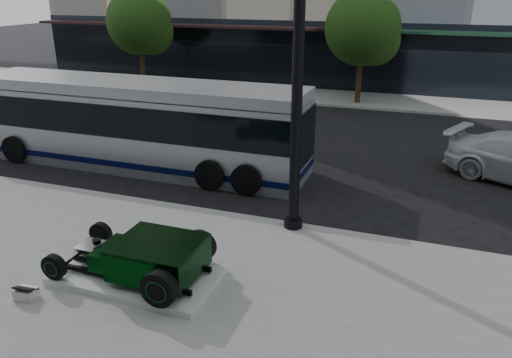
% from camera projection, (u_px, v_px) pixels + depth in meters
% --- Properties ---
extents(ground, '(120.00, 120.00, 0.00)m').
position_uv_depth(ground, '(257.00, 190.00, 15.42)').
color(ground, black).
rests_on(ground, ground).
extents(sidewalk_far, '(70.00, 4.00, 0.12)m').
position_uv_depth(sidewalk_far, '(342.00, 98.00, 27.67)').
color(sidewalk_far, gray).
rests_on(sidewalk_far, ground).
extents(street_trees, '(29.80, 3.80, 5.70)m').
position_uv_depth(street_trees, '(366.00, 31.00, 25.15)').
color(street_trees, black).
rests_on(street_trees, sidewalk_far).
extents(display_plinth, '(3.40, 1.80, 0.15)m').
position_uv_depth(display_plinth, '(138.00, 275.00, 10.52)').
color(display_plinth, silver).
rests_on(display_plinth, sidewalk_near).
extents(hot_rod, '(3.22, 2.00, 0.81)m').
position_uv_depth(hot_rod, '(150.00, 257.00, 10.24)').
color(hot_rod, black).
rests_on(hot_rod, display_plinth).
extents(info_plaque, '(0.42, 0.33, 0.31)m').
position_uv_depth(info_plaque, '(26.00, 293.00, 9.82)').
color(info_plaque, silver).
rests_on(info_plaque, sidewalk_near).
extents(lamppost, '(0.48, 0.48, 8.68)m').
position_uv_depth(lamppost, '(298.00, 69.00, 11.37)').
color(lamppost, black).
rests_on(lamppost, sidewalk_near).
extents(transit_bus, '(12.12, 2.88, 2.92)m').
position_uv_depth(transit_bus, '(135.00, 123.00, 17.13)').
color(transit_bus, '#A8ACB1').
rests_on(transit_bus, ground).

